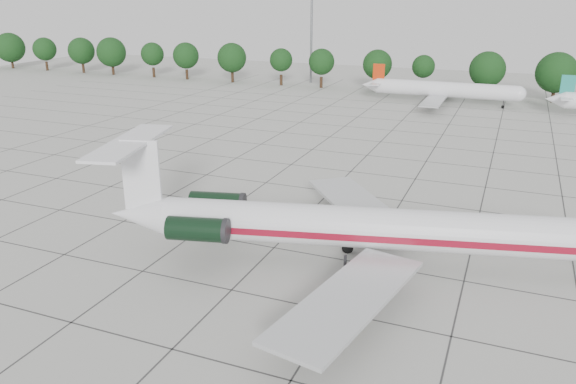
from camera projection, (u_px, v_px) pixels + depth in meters
name	position (u px, v px, depth m)	size (l,w,h in m)	color
ground	(274.00, 248.00, 48.98)	(260.00, 260.00, 0.00)	#B3B3AB
apron_joints	(328.00, 194.00, 62.07)	(170.00, 170.00, 0.02)	#383838
main_airliner	(355.00, 227.00, 44.50)	(41.84, 32.35, 9.93)	silver
ground_crew	(346.00, 318.00, 36.74)	(0.64, 0.42, 1.75)	gold
bg_airliner_c	(444.00, 90.00, 111.31)	(28.24, 27.20, 7.40)	silver
tree_line	(377.00, 64.00, 125.33)	(249.86, 8.44, 10.22)	#332114
floodlight_mast	(312.00, 23.00, 135.17)	(1.60, 1.60, 25.45)	slate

